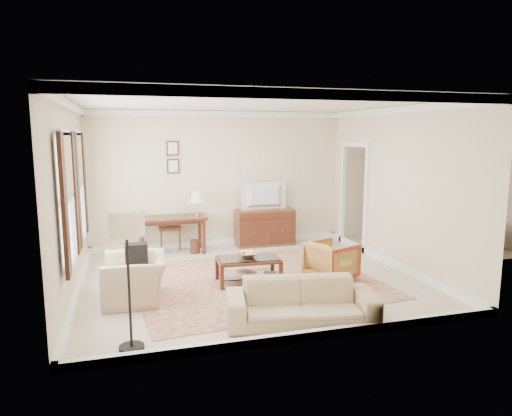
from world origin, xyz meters
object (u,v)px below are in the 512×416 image
striped_armchair (331,259)px  sofa (301,295)px  sideboard (265,227)px  tv (265,188)px  coffee_table (248,263)px  club_armchair (135,271)px  writing_desk (172,222)px

striped_armchair → sofa: bearing=122.2°
sideboard → tv: 0.88m
sideboard → striped_armchair: (0.35, -2.66, -0.04)m
coffee_table → sofa: bearing=-82.2°
club_armchair → writing_desk: bearing=165.7°
club_armchair → striped_armchair: bearing=94.6°
club_armchair → sideboard: bearing=137.1°
club_armchair → sofa: 2.48m
sofa → tv: bearing=90.1°
sofa → sideboard: bearing=90.1°
writing_desk → club_armchair: (-0.79, -2.59, -0.20)m
club_armchair → sofa: club_armchair is taller
coffee_table → striped_armchair: bearing=-9.1°
tv → sofa: tv is taller
sofa → club_armchair: bearing=155.9°
coffee_table → striped_armchair: size_ratio=1.45×
writing_desk → coffee_table: bearing=-66.1°
tv → striped_armchair: size_ratio=1.36×
writing_desk → club_armchair: 2.72m
sideboard → striped_armchair: 2.68m
tv → striped_armchair: 2.81m
writing_desk → striped_armchair: writing_desk is taller
striped_armchair → club_armchair: size_ratio=0.70×
writing_desk → club_armchair: club_armchair is taller
sideboard → sofa: 4.25m
tv → club_armchair: tv is taller
striped_armchair → sofa: size_ratio=0.38×
tv → club_armchair: 4.02m
coffee_table → striped_armchair: striped_armchair is taller
sideboard → coffee_table: sideboard is taller
tv → club_armchair: (-2.82, -2.74, -0.83)m
coffee_table → writing_desk: bearing=113.9°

